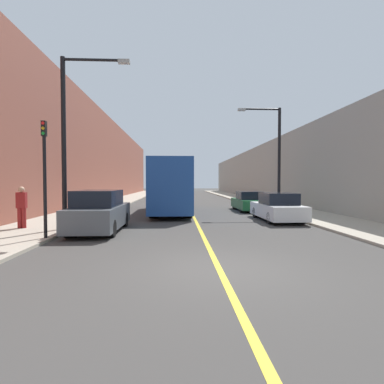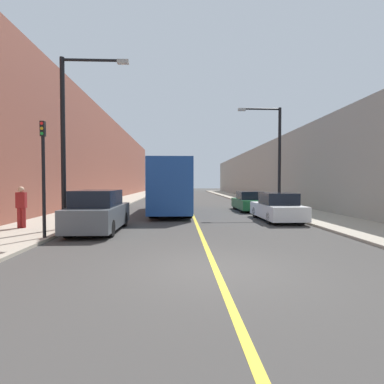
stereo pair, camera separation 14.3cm
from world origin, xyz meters
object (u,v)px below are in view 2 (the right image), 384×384
at_px(car_right_near, 277,208).
at_px(traffic_light, 44,175).
at_px(car_right_mid, 249,202).
at_px(street_lamp_left, 70,130).
at_px(parked_suv_left, 98,212).
at_px(pedestrian, 21,206).
at_px(bus, 172,186).
at_px(street_lamp_right, 275,152).

relative_size(car_right_near, traffic_light, 1.10).
distance_m(car_right_mid, traffic_light, 15.11).
relative_size(street_lamp_left, traffic_light, 1.75).
bearing_deg(parked_suv_left, street_lamp_left, 170.94).
height_order(parked_suv_left, street_lamp_left, street_lamp_left).
bearing_deg(car_right_near, traffic_light, -153.12).
relative_size(traffic_light, pedestrian, 2.30).
distance_m(car_right_near, street_lamp_left, 11.25).
xyz_separation_m(parked_suv_left, street_lamp_left, (-1.26, 0.20, 3.55)).
bearing_deg(car_right_mid, pedestrian, -144.83).
distance_m(bus, car_right_near, 7.67).
height_order(street_lamp_left, street_lamp_right, street_lamp_left).
bearing_deg(street_lamp_right, traffic_light, -141.88).
xyz_separation_m(car_right_near, traffic_light, (-10.35, -5.25, 1.71)).
xyz_separation_m(car_right_mid, street_lamp_left, (-9.96, -8.91, 3.72)).
xyz_separation_m(traffic_light, pedestrian, (-2.07, 2.45, -1.35)).
bearing_deg(bus, street_lamp_left, -118.46).
relative_size(car_right_mid, street_lamp_left, 0.60).
bearing_deg(car_right_near, bus, 141.64).
distance_m(bus, parked_suv_left, 8.60).
bearing_deg(traffic_light, bus, 66.10).
distance_m(car_right_mid, street_lamp_left, 13.87).
relative_size(parked_suv_left, pedestrian, 2.49).
bearing_deg(bus, street_lamp_right, -7.94).
relative_size(car_right_near, pedestrian, 2.52).
xyz_separation_m(parked_suv_left, car_right_mid, (8.71, 9.11, -0.17)).
distance_m(parked_suv_left, car_right_mid, 12.60).
bearing_deg(traffic_light, car_right_near, 26.88).
height_order(car_right_near, street_lamp_left, street_lamp_left).
bearing_deg(bus, car_right_near, -38.36).
distance_m(bus, traffic_light, 10.90).
relative_size(bus, street_lamp_right, 1.43).
bearing_deg(pedestrian, parked_suv_left, -8.09).
distance_m(car_right_near, traffic_light, 11.73).
relative_size(street_lamp_right, traffic_light, 1.67).
relative_size(bus, car_right_mid, 2.26).
bearing_deg(car_right_mid, street_lamp_right, -58.27).
xyz_separation_m(street_lamp_left, pedestrian, (-2.25, 0.30, -3.32)).
xyz_separation_m(bus, car_right_mid, (5.73, 1.11, -1.22)).
distance_m(parked_suv_left, street_lamp_left, 3.77).
bearing_deg(street_lamp_right, street_lamp_left, -148.77).
xyz_separation_m(bus, traffic_light, (-4.41, -9.95, 0.53)).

